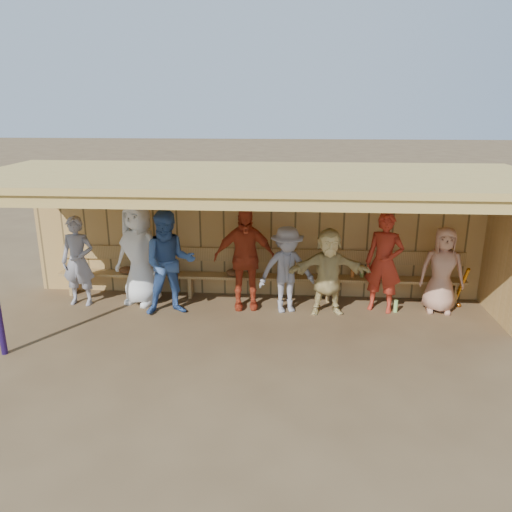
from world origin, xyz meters
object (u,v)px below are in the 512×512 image
at_px(player_e, 287,270).
at_px(player_g, 384,263).
at_px(bench, 259,271).
at_px(player_d, 245,258).
at_px(player_b, 139,254).
at_px(player_a, 78,261).
at_px(player_c, 169,263).
at_px(player_h, 442,270).
at_px(player_f, 328,272).

bearing_deg(player_e, player_g, -11.37).
bearing_deg(player_g, bench, -171.59).
bearing_deg(player_g, player_d, -158.74).
xyz_separation_m(player_b, player_d, (1.92, -0.08, -0.02)).
relative_size(player_a, player_c, 0.89).
bearing_deg(player_h, player_e, -169.18).
bearing_deg(player_e, player_d, 153.56).
bearing_deg(player_h, player_d, -172.18).
distance_m(player_g, player_h, 1.02).
bearing_deg(player_c, player_d, 0.61).
distance_m(player_b, player_d, 1.92).
xyz_separation_m(player_e, player_g, (1.69, 0.16, 0.12)).
bearing_deg(player_c, bench, 15.06).
xyz_separation_m(player_a, player_c, (1.74, -0.30, 0.10)).
distance_m(player_c, player_f, 2.74).
relative_size(player_c, bench, 0.24).
relative_size(player_b, player_c, 1.02).
bearing_deg(bench, player_e, -50.32).
xyz_separation_m(player_b, player_g, (4.35, -0.05, -0.05)).
xyz_separation_m(player_a, bench, (3.22, 0.56, -0.29)).
height_order(player_f, player_h, player_h).
relative_size(player_d, bench, 0.24).
bearing_deg(player_b, player_d, 18.30).
bearing_deg(player_f, player_e, 172.94).
distance_m(player_e, bench, 0.86).
height_order(player_a, player_c, player_c).
height_order(player_a, player_g, player_g).
relative_size(player_a, player_b, 0.87).
bearing_deg(player_h, player_b, -173.37).
bearing_deg(player_e, player_a, 162.23).
height_order(player_b, player_f, player_b).
bearing_deg(player_a, bench, 12.07).
relative_size(player_b, player_d, 1.02).
distance_m(player_b, player_h, 5.37).
bearing_deg(player_e, player_f, -18.26).
xyz_separation_m(player_d, bench, (0.22, 0.51, -0.39)).
height_order(player_d, player_f, player_d).
distance_m(player_d, player_g, 2.43).
height_order(player_e, player_h, player_e).
height_order(player_b, bench, player_b).
distance_m(player_a, player_f, 4.47).
xyz_separation_m(player_b, player_c, (0.66, -0.43, -0.02)).
relative_size(player_f, player_h, 1.00).
bearing_deg(player_b, player_a, -152.20).
bearing_deg(player_c, player_a, 155.25).
bearing_deg(bench, player_f, -27.78).
bearing_deg(player_g, player_b, -160.07).
distance_m(player_h, bench, 3.26).
relative_size(player_g, bench, 0.23).
bearing_deg(player_e, player_c, 169.73).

